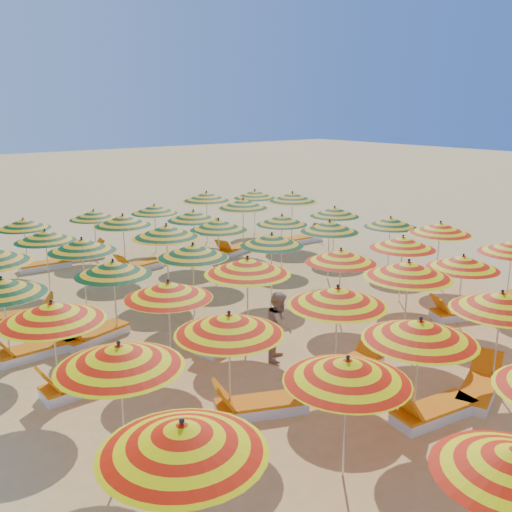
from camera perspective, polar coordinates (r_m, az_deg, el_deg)
name	(u,v)px	position (r m, az deg, el deg)	size (l,w,h in m)	color
ground	(267,317)	(15.57, 1.14, -6.07)	(120.00, 120.00, 0.00)	#ECB868
umbrella_6	(182,438)	(6.90, -7.38, -17.62)	(2.62, 2.62, 2.13)	silver
umbrella_7	(347,370)	(8.65, 9.12, -11.21)	(2.14, 2.14, 2.03)	silver
umbrella_8	(420,330)	(10.17, 16.09, -7.17)	(2.10, 2.10, 2.10)	silver
umbrella_9	(502,302)	(12.16, 23.35, -4.21)	(2.26, 2.26, 2.10)	silver
umbrella_12	(119,356)	(9.05, -13.51, -9.71)	(2.11, 2.11, 2.11)	silver
umbrella_13	(229,324)	(10.11, -2.71, -6.80)	(2.11, 2.11, 2.08)	silver
umbrella_14	(338,296)	(11.48, 8.16, -4.02)	(2.67, 2.67, 2.13)	silver
umbrella_15	(408,270)	(13.54, 15.00, -1.32)	(2.65, 2.65, 2.17)	silver
umbrella_16	(463,262)	(15.40, 20.00, -0.59)	(2.38, 2.38, 1.93)	silver
umbrella_18	(52,312)	(11.30, -19.74, -5.30)	(2.02, 2.02, 2.09)	silver
umbrella_19	(168,290)	(12.23, -8.76, -3.38)	(1.92, 1.92, 2.01)	silver
umbrella_20	(247,266)	(13.35, -0.86, -1.01)	(2.30, 2.30, 2.17)	silver
umbrella_21	(341,256)	(15.05, 8.47, -0.01)	(2.01, 2.01, 1.98)	silver
umbrella_22	(403,243)	(16.81, 14.46, 1.30)	(2.16, 2.16, 2.00)	silver
umbrella_23	(440,228)	(18.79, 17.95, 2.65)	(2.38, 2.38, 2.07)	silver
umbrella_24	(2,286)	(13.51, -24.06, -2.80)	(2.26, 2.26, 2.01)	silver
umbrella_25	(113,268)	(14.22, -14.10, -1.17)	(2.37, 2.37, 1.98)	silver
umbrella_26	(193,251)	(15.31, -6.33, 0.51)	(1.93, 1.93, 2.04)	silver
umbrella_27	(272,240)	(16.66, 1.59, 1.63)	(2.27, 2.27, 1.99)	silver
umbrella_28	(329,226)	(18.48, 7.36, 2.95)	(2.19, 2.19, 2.03)	silver
umbrella_29	(391,222)	(20.07, 13.30, 3.31)	(2.12, 2.12, 1.91)	silver
umbrella_31	(82,245)	(16.56, -17.02, 1.04)	(1.94, 1.94, 2.04)	silver
umbrella_32	(166,231)	(17.15, -8.96, 2.44)	(2.50, 2.50, 2.19)	silver
umbrella_33	(218,225)	(18.61, -3.78, 3.13)	(2.06, 2.06, 2.03)	silver
umbrella_34	(282,220)	(20.00, 2.61, 3.64)	(2.00, 2.00, 1.90)	silver
umbrella_35	(335,212)	(21.51, 7.86, 4.41)	(2.41, 2.41, 1.95)	silver
umbrella_37	(45,236)	(18.50, -20.34, 1.90)	(2.28, 2.28, 1.94)	silver
umbrella_38	(123,220)	(19.61, -13.17, 3.48)	(2.43, 2.43, 2.08)	silver
umbrella_39	(193,216)	(20.53, -6.28, 4.04)	(1.91, 1.91, 1.98)	silver
umbrella_40	(243,204)	(22.12, -1.30, 5.25)	(2.38, 2.38, 2.13)	silver
umbrella_41	(292,197)	(23.35, 3.66, 5.89)	(2.29, 2.29, 2.20)	silver
umbrella_43	(23,224)	(20.88, -22.24, 3.00)	(2.01, 2.01, 1.90)	silver
umbrella_44	(94,215)	(21.88, -15.93, 3.99)	(2.18, 2.18, 1.88)	silver
umbrella_45	(154,209)	(22.42, -10.13, 4.64)	(1.85, 1.85, 1.90)	silver
umbrella_46	(206,197)	(23.74, -4.98, 5.94)	(2.50, 2.50, 2.16)	silver
umbrella_47	(255,194)	(25.31, -0.12, 6.21)	(2.40, 2.40, 1.99)	silver
lounger_3	(432,411)	(11.25, 17.23, -14.62)	(1.80, 0.82, 0.69)	white
lounger_4	(479,388)	(12.37, 21.44, -12.18)	(1.83, 1.16, 0.69)	white
lounger_6	(259,405)	(10.96, 0.27, -14.72)	(1.82, 1.22, 0.69)	white
lounger_7	(351,366)	(12.61, 9.45, -10.77)	(1.76, 0.67, 0.69)	white
lounger_8	(461,313)	(16.38, 19.79, -5.35)	(1.82, 1.20, 0.69)	white
lounger_10	(83,384)	(12.19, -16.92, -12.19)	(1.74, 0.61, 0.69)	white
lounger_11	(225,340)	(13.70, -3.15, -8.42)	(1.83, 1.05, 0.69)	white
lounger_12	(34,350)	(14.11, -21.33, -8.77)	(1.75, 0.65, 0.69)	white
lounger_13	(94,335)	(14.53, -15.89, -7.59)	(1.82, 1.02, 0.69)	white
lounger_14	(22,317)	(16.35, -22.39, -5.63)	(1.83, 1.06, 0.69)	white
lounger_15	(139,266)	(20.22, -11.63, -0.98)	(1.80, 0.85, 0.69)	white
lounger_16	(234,250)	(21.98, -2.23, 0.60)	(1.83, 1.11, 0.69)	white
lounger_17	(304,238)	(24.01, 4.84, 1.78)	(1.75, 0.63, 0.69)	white
lounger_18	(47,265)	(21.26, -20.21, -0.82)	(1.77, 0.69, 0.69)	white
lounger_19	(82,255)	(22.19, -17.04, 0.08)	(1.80, 0.82, 0.69)	white
beachgoer_b	(279,326)	(12.84, 2.36, -6.99)	(0.77, 0.60, 1.58)	tan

